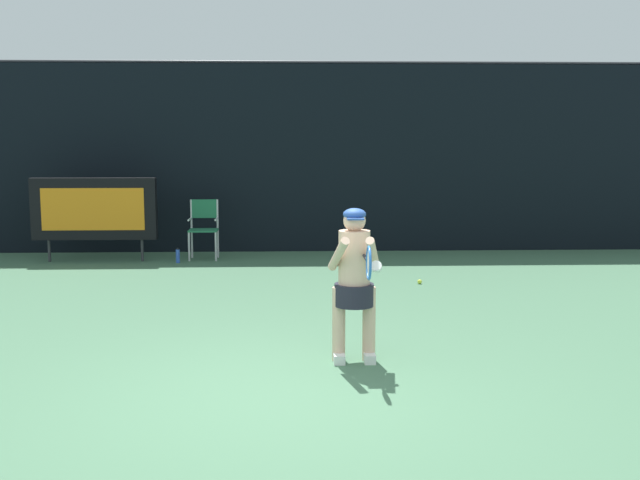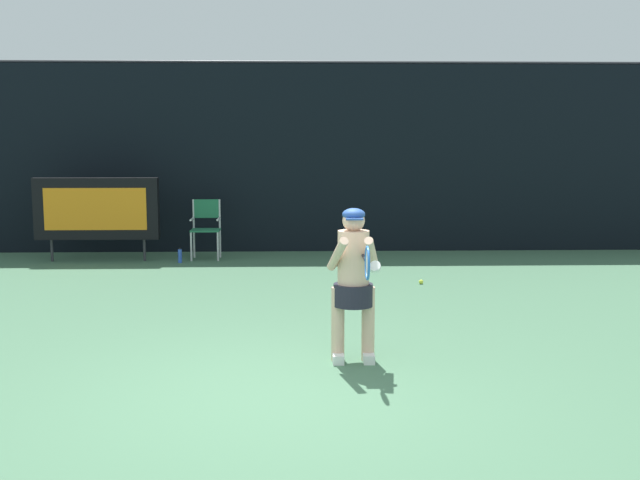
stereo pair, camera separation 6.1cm
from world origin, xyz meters
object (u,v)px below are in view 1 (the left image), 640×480
Objects in this scene: scoreboard at (94,209)px; umpire_chair at (204,225)px; tennis_player at (354,278)px; tennis_ball_loose at (420,282)px; water_bottle at (178,256)px; tennis_racket at (369,263)px.

scoreboard is 2.04× the size of umpire_chair.
tennis_ball_loose is at bearing 71.48° from tennis_player.
tennis_ball_loose is at bearing -28.18° from water_bottle.
scoreboard reaches higher than water_bottle.
water_bottle reaches higher than tennis_ball_loose.
tennis_racket is at bearing -105.42° from tennis_ball_loose.
umpire_chair is 0.71× the size of tennis_player.
water_bottle is 3.90× the size of tennis_ball_loose.
tennis_racket is 8.85× the size of tennis_ball_loose.
umpire_chair is (1.91, 0.24, -0.33)m from scoreboard.
tennis_player reaches higher than scoreboard.
tennis_player is (4.12, -6.30, -0.11)m from scoreboard.
scoreboard is at bearing 123.33° from tennis_racket.
water_bottle is at bearing 114.02° from tennis_racket.
tennis_player is 22.37× the size of tennis_ball_loose.
scoreboard is 1.95m from umpire_chair.
umpire_chair is 6.90m from tennis_player.
umpire_chair is 0.79m from water_bottle.
tennis_racket reaches higher than umpire_chair.
tennis_ball_loose is at bearing 76.41° from tennis_racket.
tennis_player is at bearing -66.64° from water_bottle.
scoreboard is 6.00m from tennis_ball_loose.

